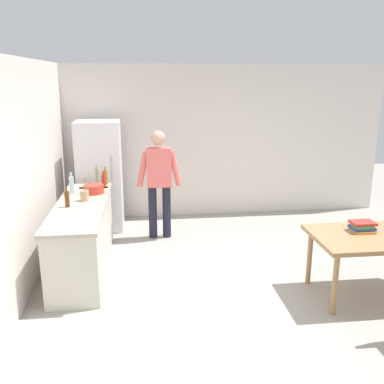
{
  "coord_description": "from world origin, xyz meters",
  "views": [
    {
      "loc": [
        -1.18,
        -4.5,
        2.47
      ],
      "look_at": [
        -0.54,
        0.95,
        0.97
      ],
      "focal_mm": 39.42,
      "sensor_mm": 36.0,
      "label": 1
    }
  ],
  "objects_px": {
    "person": "(159,177)",
    "bottle_oil_amber": "(106,177)",
    "bottle_water_clear": "(72,185)",
    "utensil_jar": "(85,195)",
    "bottle_sauce_red": "(104,181)",
    "refrigerator": "(100,176)",
    "bottle_vinegar_tall": "(97,177)",
    "bottle_beer_brown": "(67,199)",
    "dining_table": "(374,241)",
    "cooking_pot": "(94,189)",
    "book_stack": "(362,227)"
  },
  "relations": [
    {
      "from": "utensil_jar",
      "to": "refrigerator",
      "type": "bearing_deg",
      "value": 87.51
    },
    {
      "from": "utensil_jar",
      "to": "bottle_sauce_red",
      "type": "relative_size",
      "value": 1.33
    },
    {
      "from": "bottle_beer_brown",
      "to": "book_stack",
      "type": "bearing_deg",
      "value": -14.33
    },
    {
      "from": "cooking_pot",
      "to": "bottle_sauce_red",
      "type": "bearing_deg",
      "value": 72.14
    },
    {
      "from": "dining_table",
      "to": "book_stack",
      "type": "relative_size",
      "value": 5.28
    },
    {
      "from": "refrigerator",
      "to": "bottle_water_clear",
      "type": "bearing_deg",
      "value": -105.07
    },
    {
      "from": "utensil_jar",
      "to": "bottle_water_clear",
      "type": "xyz_separation_m",
      "value": [
        -0.22,
        0.38,
        0.05
      ]
    },
    {
      "from": "bottle_vinegar_tall",
      "to": "bottle_beer_brown",
      "type": "height_order",
      "value": "bottle_vinegar_tall"
    },
    {
      "from": "bottle_sauce_red",
      "to": "bottle_vinegar_tall",
      "type": "bearing_deg",
      "value": 135.44
    },
    {
      "from": "bottle_vinegar_tall",
      "to": "bottle_beer_brown",
      "type": "bearing_deg",
      "value": -103.97
    },
    {
      "from": "refrigerator",
      "to": "bottle_oil_amber",
      "type": "distance_m",
      "value": 0.62
    },
    {
      "from": "bottle_sauce_red",
      "to": "bottle_oil_amber",
      "type": "bearing_deg",
      "value": 83.4
    },
    {
      "from": "bottle_sauce_red",
      "to": "bottle_beer_brown",
      "type": "xyz_separation_m",
      "value": [
        -0.37,
        -0.96,
        0.01
      ]
    },
    {
      "from": "person",
      "to": "cooking_pot",
      "type": "xyz_separation_m",
      "value": [
        -0.93,
        -0.52,
        -0.02
      ]
    },
    {
      "from": "person",
      "to": "bottle_beer_brown",
      "type": "xyz_separation_m",
      "value": [
        -1.19,
        -1.15,
        0.03
      ]
    },
    {
      "from": "bottle_sauce_red",
      "to": "bottle_water_clear",
      "type": "bearing_deg",
      "value": -141.86
    },
    {
      "from": "refrigerator",
      "to": "person",
      "type": "height_order",
      "value": "refrigerator"
    },
    {
      "from": "utensil_jar",
      "to": "book_stack",
      "type": "bearing_deg",
      "value": -19.15
    },
    {
      "from": "book_stack",
      "to": "bottle_beer_brown",
      "type": "bearing_deg",
      "value": 165.67
    },
    {
      "from": "utensil_jar",
      "to": "bottle_water_clear",
      "type": "relative_size",
      "value": 1.07
    },
    {
      "from": "dining_table",
      "to": "cooking_pot",
      "type": "height_order",
      "value": "cooking_pot"
    },
    {
      "from": "person",
      "to": "bottle_oil_amber",
      "type": "xyz_separation_m",
      "value": [
        -0.81,
        -0.04,
        0.04
      ]
    },
    {
      "from": "bottle_water_clear",
      "to": "bottle_oil_amber",
      "type": "height_order",
      "value": "bottle_water_clear"
    },
    {
      "from": "bottle_vinegar_tall",
      "to": "dining_table",
      "type": "bearing_deg",
      "value": -32.15
    },
    {
      "from": "bottle_beer_brown",
      "to": "book_stack",
      "type": "relative_size",
      "value": 0.98
    },
    {
      "from": "dining_table",
      "to": "bottle_vinegar_tall",
      "type": "bearing_deg",
      "value": 147.85
    },
    {
      "from": "person",
      "to": "utensil_jar",
      "type": "xyz_separation_m",
      "value": [
        -1.01,
        -0.89,
        0.0
      ]
    },
    {
      "from": "bottle_vinegar_tall",
      "to": "bottle_oil_amber",
      "type": "xyz_separation_m",
      "value": [
        0.12,
        0.05,
        -0.02
      ]
    },
    {
      "from": "utensil_jar",
      "to": "bottle_vinegar_tall",
      "type": "bearing_deg",
      "value": 84.13
    },
    {
      "from": "person",
      "to": "bottle_water_clear",
      "type": "distance_m",
      "value": 1.34
    },
    {
      "from": "refrigerator",
      "to": "person",
      "type": "relative_size",
      "value": 1.06
    },
    {
      "from": "bottle_vinegar_tall",
      "to": "book_stack",
      "type": "relative_size",
      "value": 1.21
    },
    {
      "from": "person",
      "to": "utensil_jar",
      "type": "height_order",
      "value": "person"
    },
    {
      "from": "bottle_beer_brown",
      "to": "dining_table",
      "type": "bearing_deg",
      "value": -15.74
    },
    {
      "from": "bottle_sauce_red",
      "to": "book_stack",
      "type": "bearing_deg",
      "value": -30.86
    },
    {
      "from": "utensil_jar",
      "to": "bottle_sauce_red",
      "type": "height_order",
      "value": "utensil_jar"
    },
    {
      "from": "cooking_pot",
      "to": "bottle_oil_amber",
      "type": "xyz_separation_m",
      "value": [
        0.13,
        0.49,
        0.06
      ]
    },
    {
      "from": "bottle_water_clear",
      "to": "bottle_sauce_red",
      "type": "relative_size",
      "value": 1.25
    },
    {
      "from": "bottle_water_clear",
      "to": "bottle_oil_amber",
      "type": "relative_size",
      "value": 1.07
    },
    {
      "from": "bottle_vinegar_tall",
      "to": "bottle_water_clear",
      "type": "bearing_deg",
      "value": -125.9
    },
    {
      "from": "bottle_water_clear",
      "to": "dining_table",
      "type": "bearing_deg",
      "value": -24.55
    },
    {
      "from": "bottle_vinegar_tall",
      "to": "bottle_water_clear",
      "type": "relative_size",
      "value": 1.07
    },
    {
      "from": "bottle_vinegar_tall",
      "to": "bottle_sauce_red",
      "type": "xyz_separation_m",
      "value": [
        0.1,
        -0.1,
        -0.04
      ]
    },
    {
      "from": "person",
      "to": "refrigerator",
      "type": "bearing_deg",
      "value": 149.77
    },
    {
      "from": "cooking_pot",
      "to": "book_stack",
      "type": "bearing_deg",
      "value": -25.26
    },
    {
      "from": "bottle_vinegar_tall",
      "to": "person",
      "type": "bearing_deg",
      "value": 5.25
    },
    {
      "from": "utensil_jar",
      "to": "bottle_beer_brown",
      "type": "bearing_deg",
      "value": -125.47
    },
    {
      "from": "bottle_oil_amber",
      "to": "book_stack",
      "type": "xyz_separation_m",
      "value": [
        3.06,
        -1.99,
        -0.21
      ]
    },
    {
      "from": "book_stack",
      "to": "refrigerator",
      "type": "bearing_deg",
      "value": 141.14
    },
    {
      "from": "dining_table",
      "to": "bottle_water_clear",
      "type": "bearing_deg",
      "value": 155.45
    }
  ]
}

